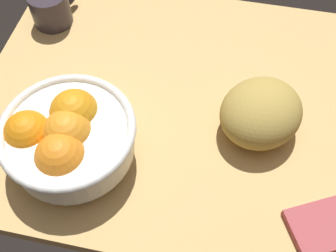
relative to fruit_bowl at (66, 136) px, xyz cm
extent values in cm
cube|color=tan|center=(-17.26, -16.00, -7.80)|extent=(81.38, 63.56, 3.00)
cylinder|color=white|center=(-0.51, -0.13, -5.23)|extent=(9.45, 9.45, 2.14)
cylinder|color=white|center=(-0.51, -0.13, -0.98)|extent=(21.46, 21.46, 6.37)
torus|color=white|center=(-0.51, -0.13, 2.21)|extent=(23.06, 23.06, 1.60)
sphere|color=orange|center=(-0.29, -4.21, 0.86)|extent=(8.69, 8.69, 8.69)
sphere|color=orange|center=(-0.94, 4.47, 0.83)|extent=(8.51, 8.51, 8.51)
sphere|color=orange|center=(6.04, 1.20, 0.75)|extent=(8.04, 8.04, 8.04)
sphere|color=orange|center=(-0.51, -0.13, 0.84)|extent=(8.55, 8.55, 8.55)
ellipsoid|color=#AE9043|center=(-31.95, -12.57, -1.37)|extent=(20.56, 20.88, 9.87)
cube|color=#AB494E|center=(-45.68, 4.02, -5.55)|extent=(16.41, 13.83, 1.50)
cylinder|color=#342B34|center=(15.60, -32.16, -2.54)|extent=(8.63, 8.63, 7.53)
camera|label=1|loc=(-24.07, 31.49, 58.42)|focal=43.48mm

